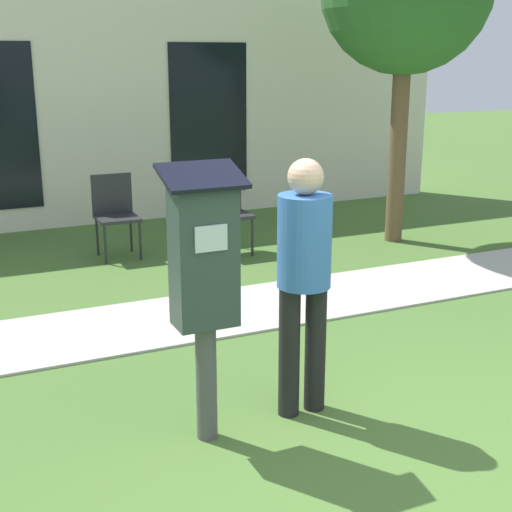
% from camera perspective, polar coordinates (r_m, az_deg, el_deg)
% --- Properties ---
extents(sidewalk, '(12.00, 1.10, 0.02)m').
position_cam_1_polar(sidewalk, '(6.14, -3.18, -4.56)').
color(sidewalk, '#B7B2A8').
rests_on(sidewalk, ground).
extents(building_facade, '(10.00, 0.26, 3.20)m').
position_cam_1_polar(building_facade, '(9.52, -12.18, 12.17)').
color(building_facade, beige).
rests_on(building_facade, ground).
extents(parking_meter, '(0.44, 0.31, 1.59)m').
position_cam_1_polar(parking_meter, '(3.88, -4.18, -1.10)').
color(parking_meter, '#4C4C4C').
rests_on(parking_meter, ground).
extents(person_standing, '(0.32, 0.32, 1.58)m').
position_cam_1_polar(person_standing, '(4.21, 3.85, -1.00)').
color(person_standing, black).
rests_on(person_standing, ground).
extents(outdoor_chair_left, '(0.44, 0.44, 0.90)m').
position_cam_1_polar(outdoor_chair_left, '(7.91, -11.22, 3.73)').
color(outdoor_chair_left, '#262628').
rests_on(outdoor_chair_left, ground).
extents(outdoor_chair_middle, '(0.44, 0.44, 0.90)m').
position_cam_1_polar(outdoor_chair_middle, '(7.93, -2.40, 4.05)').
color(outdoor_chair_middle, '#262628').
rests_on(outdoor_chair_middle, ground).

